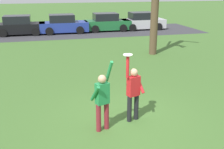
# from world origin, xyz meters

# --- Properties ---
(ground_plane) EXTENTS (120.00, 120.00, 0.00)m
(ground_plane) POSITION_xyz_m (0.00, 0.00, 0.00)
(ground_plane) COLOR #426B2D
(person_catcher) EXTENTS (0.58, 0.48, 2.08)m
(person_catcher) POSITION_xyz_m (0.24, -0.02, 0.98)
(person_catcher) COLOR black
(person_catcher) RESTS_ON ground_plane
(person_defender) EXTENTS (0.62, 0.56, 2.04)m
(person_defender) POSITION_xyz_m (-0.77, -0.37, 0.98)
(person_defender) COLOR maroon
(person_defender) RESTS_ON ground_plane
(frisbee_disc) EXTENTS (0.27, 0.27, 0.02)m
(frisbee_disc) POSITION_xyz_m (0.02, -0.09, 2.09)
(frisbee_disc) COLOR white
(frisbee_disc) RESTS_ON person_catcher
(parked_car_black) EXTENTS (4.10, 2.04, 1.59)m
(parked_car_black) POSITION_xyz_m (-4.26, 16.59, 0.73)
(parked_car_black) COLOR black
(parked_car_black) RESTS_ON ground_plane
(parked_car_blue) EXTENTS (4.10, 2.04, 1.59)m
(parked_car_blue) POSITION_xyz_m (-0.62, 16.59, 0.73)
(parked_car_blue) COLOR #233893
(parked_car_blue) RESTS_ON ground_plane
(parked_car_green) EXTENTS (4.10, 2.04, 1.59)m
(parked_car_green) POSITION_xyz_m (3.28, 16.85, 0.73)
(parked_car_green) COLOR #1E6633
(parked_car_green) RESTS_ON ground_plane
(parked_car_silver) EXTENTS (4.10, 2.04, 1.59)m
(parked_car_silver) POSITION_xyz_m (6.70, 16.89, 0.73)
(parked_car_silver) COLOR #BCBCC1
(parked_car_silver) RESTS_ON ground_plane
(parking_strip) EXTENTS (21.10, 6.40, 0.01)m
(parking_strip) POSITION_xyz_m (1.18, 16.67, 0.00)
(parking_strip) COLOR #38383D
(parking_strip) RESTS_ON ground_plane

